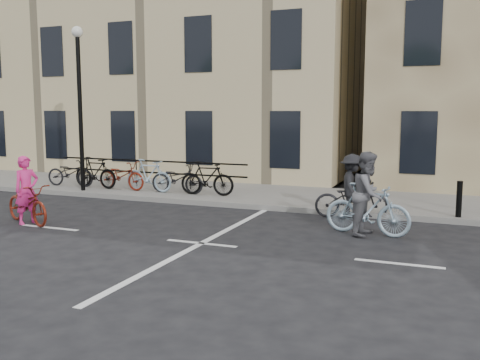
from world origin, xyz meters
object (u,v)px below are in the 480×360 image
at_px(cyclist_grey, 368,202).
at_px(cyclist_dark, 352,193).
at_px(cyclist_pink, 27,200).
at_px(lamp_post, 79,88).

distance_m(cyclist_grey, cyclist_dark, 1.92).
distance_m(cyclist_pink, cyclist_dark, 8.15).
xyz_separation_m(cyclist_pink, cyclist_grey, (7.94, 1.92, 0.18)).
relative_size(lamp_post, cyclist_grey, 2.64).
relative_size(cyclist_pink, cyclist_grey, 1.00).
relative_size(cyclist_pink, cyclist_dark, 1.01).
bearing_deg(cyclist_grey, cyclist_dark, 29.68).
xyz_separation_m(lamp_post, cyclist_grey, (9.60, -2.29, -2.73)).
xyz_separation_m(cyclist_pink, cyclist_dark, (7.26, 3.71, 0.08)).
bearing_deg(cyclist_dark, lamp_post, 71.04).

